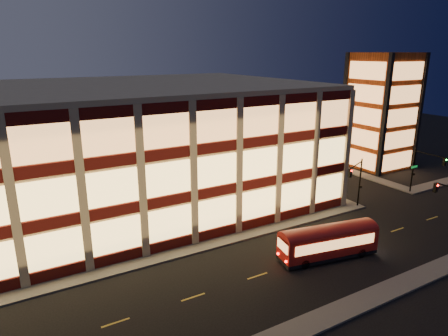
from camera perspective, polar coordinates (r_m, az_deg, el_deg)
ground at (r=37.68m, az=-5.71°, el=-12.57°), size 200.00×200.00×0.00m
sidewalk_office_south at (r=37.52m, az=-10.64°, el=-12.79°), size 54.00×2.00×0.15m
sidewalk_office_east at (r=62.24m, az=7.10°, el=-0.68°), size 2.00×30.00×0.15m
sidewalk_tower_south at (r=64.37m, az=28.23°, el=-1.98°), size 14.00×2.00×0.15m
sidewalk_tower_west at (r=69.24m, az=14.39°, el=0.68°), size 2.00×30.00×0.15m
office_building at (r=49.47m, az=-17.28°, el=2.85°), size 50.45×30.45×14.50m
stair_tower at (r=68.55m, az=21.48°, el=7.54°), size 8.60×8.60×18.00m
traffic_signal_far at (r=48.85m, az=18.42°, el=-1.24°), size 3.79×1.87×6.00m
traffic_signal_right at (r=57.14m, az=26.65°, el=0.33°), size 1.20×4.37×6.00m
trolley_bus at (r=37.90m, az=14.67°, el=-9.92°), size 9.50×3.94×3.13m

